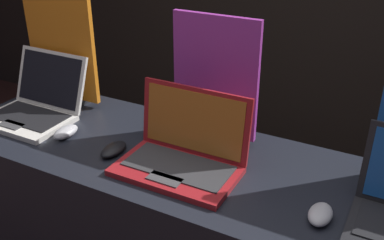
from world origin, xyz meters
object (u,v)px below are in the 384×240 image
Objects in this scene: laptop_front at (36,104)px; mouse_middle at (113,149)px; mouse_front at (66,132)px; promo_stand_front at (61,44)px; laptop_middle at (184,151)px; promo_stand_middle at (216,83)px; mouse_back at (320,214)px.

mouse_middle is at bearing -11.31° from laptop_front.
promo_stand_front is at bearing 130.41° from mouse_front.
promo_stand_front is 0.77m from laptop_middle.
mouse_back is at bearing -32.46° from promo_stand_middle.
promo_stand_front is 1.22m from mouse_back.
mouse_front is at bearing 176.35° from mouse_middle.
mouse_middle is 0.72m from mouse_back.
mouse_middle is at bearing -31.16° from promo_stand_front.
promo_stand_front reaches higher than promo_stand_middle.
laptop_middle is 0.27m from mouse_middle.
promo_stand_front is at bearing 179.95° from promo_stand_middle.
mouse_middle is at bearing -171.56° from laptop_middle.
mouse_middle is (-0.26, -0.04, -0.04)m from laptop_middle.
laptop_front is 0.71m from laptop_middle.
mouse_middle is 0.26× the size of promo_stand_middle.
promo_stand_front is at bearing 165.90° from mouse_back.
mouse_front is (0.22, -0.07, -0.04)m from laptop_front.
laptop_front is 0.23m from mouse_front.
laptop_middle is 0.86× the size of promo_stand_middle.
mouse_front is 0.23m from mouse_middle.
promo_stand_middle reaches higher than mouse_front.
promo_stand_front is (-0.22, 0.25, 0.24)m from mouse_front.
promo_stand_middle reaches higher than mouse_middle.
laptop_middle is (0.70, -0.23, -0.20)m from promo_stand_front.
mouse_front is 1.05× the size of mouse_back.
promo_stand_middle is 0.58m from mouse_back.
mouse_back is at bearing -14.10° from promo_stand_front.
laptop_front is 2.89× the size of mouse_middle.
laptop_middle is at bearing 172.40° from mouse_back.
mouse_front is 0.28× the size of laptop_middle.
promo_stand_front is at bearing 148.84° from mouse_middle.
promo_stand_middle is (0.70, 0.18, 0.16)m from laptop_front.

